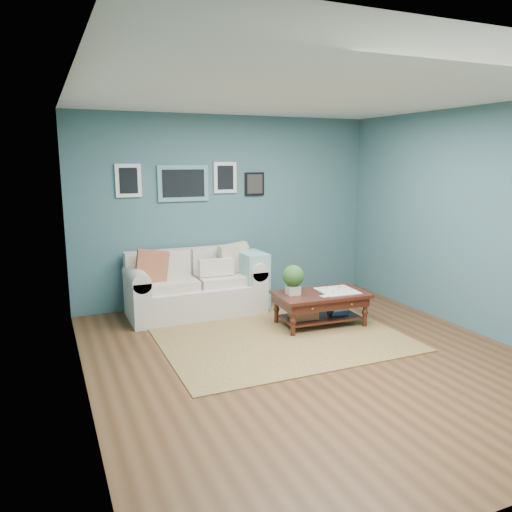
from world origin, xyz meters
TOP-DOWN VIEW (x-y plane):
  - room_shell at (-0.01, 0.06)m, footprint 5.00×5.02m
  - area_rug at (-0.01, 0.72)m, footprint 2.79×2.23m
  - loveseat at (-0.58, 2.02)m, footprint 1.86×0.84m
  - coffee_table at (0.58, 0.90)m, footprint 1.18×0.73m

SIDE VIEW (x-z plane):
  - area_rug at x=-0.01m, z-range 0.00..0.01m
  - coffee_table at x=0.58m, z-range -0.04..0.75m
  - loveseat at x=-0.58m, z-range -0.09..0.87m
  - room_shell at x=-0.01m, z-range 0.01..2.71m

